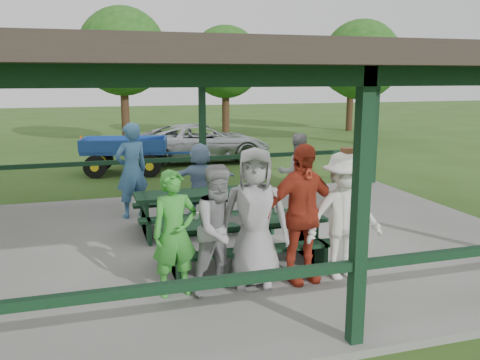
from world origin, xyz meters
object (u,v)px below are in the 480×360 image
object	(u,v)px
contestant_red	(301,214)
farm_trailer	(125,155)
spectator_grey	(297,173)
spectator_blue	(132,170)
pickup_truck	(202,143)
contestant_grey_left	(221,229)
contestant_white_fedora	(344,216)
contestant_grey_mid	(255,217)
contestant_green	(175,233)
picnic_table_near	(243,236)
picnic_table_far	(205,206)
spectator_lblue	(200,180)

from	to	relation	value
contestant_red	farm_trailer	bearing A→B (deg)	92.65
spectator_grey	contestant_red	bearing A→B (deg)	77.12
spectator_blue	spectator_grey	xyz separation A→B (m)	(3.45, -0.60, -0.13)
spectator_blue	pickup_truck	bearing A→B (deg)	-134.67
contestant_grey_left	contestant_white_fedora	bearing A→B (deg)	-19.29
contestant_grey_mid	pickup_truck	distance (m)	11.32
contestant_green	pickup_truck	bearing A→B (deg)	68.99
contestant_grey_mid	spectator_grey	world-z (taller)	contestant_grey_mid
picnic_table_near	farm_trailer	distance (m)	8.91
picnic_table_near	contestant_grey_mid	xyz separation A→B (m)	(-0.06, -0.75, 0.51)
contestant_red	contestant_white_fedora	world-z (taller)	contestant_red
contestant_grey_left	contestant_grey_mid	distance (m)	0.53
picnic_table_far	contestant_grey_mid	world-z (taller)	contestant_grey_mid
spectator_grey	picnic_table_far	bearing A→B (deg)	27.81
spectator_grey	farm_trailer	world-z (taller)	spectator_grey
spectator_lblue	contestant_red	bearing A→B (deg)	111.03
contestant_grey_left	spectator_blue	xyz separation A→B (m)	(-0.81, 4.20, 0.11)
picnic_table_near	contestant_grey_mid	bearing A→B (deg)	-94.62
picnic_table_near	contestant_white_fedora	size ratio (longest dim) A/B	1.32
contestant_grey_left	pickup_truck	bearing A→B (deg)	60.23
picnic_table_far	contestant_grey_mid	size ratio (longest dim) A/B	1.34
picnic_table_far	spectator_lblue	bearing A→B (deg)	82.10
picnic_table_near	contestant_grey_mid	distance (m)	0.91
contestant_grey_mid	farm_trailer	size ratio (longest dim) A/B	0.56
spectator_blue	pickup_truck	distance (m)	7.73
contestant_grey_mid	farm_trailer	xyz separation A→B (m)	(-1.07, 9.60, -0.48)
contestant_green	spectator_lblue	world-z (taller)	contestant_green
picnic_table_near	spectator_grey	world-z (taller)	spectator_grey
spectator_grey	farm_trailer	distance (m)	6.90
picnic_table_far	spectator_blue	world-z (taller)	spectator_blue
picnic_table_near	contestant_green	distance (m)	1.46
spectator_lblue	pickup_truck	xyz separation A→B (m)	(1.70, 7.46, -0.21)
contestant_grey_left	spectator_grey	xyz separation A→B (m)	(2.64, 3.60, -0.03)
picnic_table_near	spectator_blue	world-z (taller)	spectator_blue
picnic_table_far	spectator_grey	size ratio (longest dim) A/B	1.53
spectator_blue	pickup_truck	world-z (taller)	spectator_blue
contestant_white_fedora	spectator_blue	world-z (taller)	spectator_blue
contestant_grey_mid	pickup_truck	world-z (taller)	contestant_grey_mid
contestant_red	spectator_lblue	distance (m)	3.85
contestant_grey_left	contestant_red	distance (m)	1.19
spectator_grey	contestant_green	bearing A→B (deg)	56.49
contestant_red	contestant_grey_left	bearing A→B (deg)	174.31
picnic_table_far	contestant_grey_left	xyz separation A→B (m)	(-0.43, -2.86, 0.41)
picnic_table_near	pickup_truck	distance (m)	10.56
picnic_table_near	contestant_white_fedora	xyz separation A→B (m)	(1.25, -0.89, 0.46)
picnic_table_far	farm_trailer	bearing A→B (deg)	98.18
picnic_table_far	contestant_grey_left	world-z (taller)	contestant_grey_left
spectator_lblue	pickup_truck	size ratio (longest dim) A/B	0.32
contestant_grey_left	spectator_lblue	world-z (taller)	contestant_grey_left
contestant_green	spectator_blue	world-z (taller)	spectator_blue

